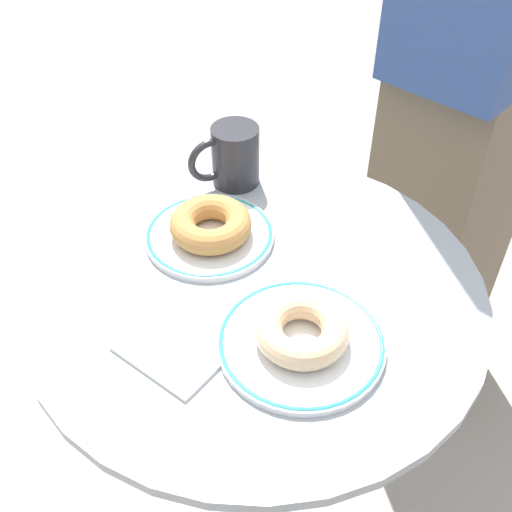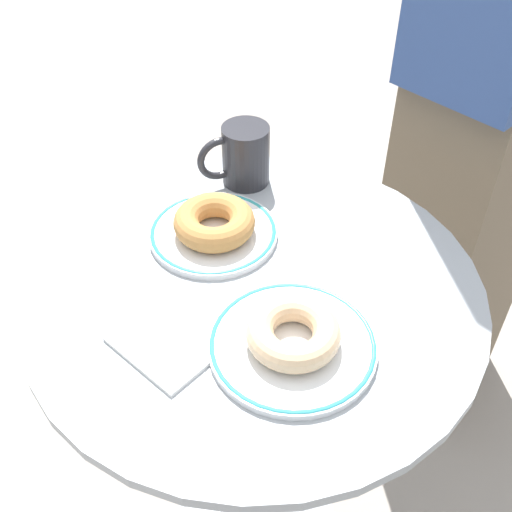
# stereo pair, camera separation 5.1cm
# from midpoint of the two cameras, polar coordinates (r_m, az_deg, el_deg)

# --- Properties ---
(cafe_table) EXTENTS (0.65, 0.65, 0.75)m
(cafe_table) POSITION_cam_midpoint_polar(r_m,az_deg,el_deg) (1.07, 1.31, -11.82)
(cafe_table) COLOR #999EA3
(cafe_table) RESTS_ON ground
(plate_left) EXTENTS (0.20, 0.20, 0.01)m
(plate_left) POSITION_cam_midpoint_polar(r_m,az_deg,el_deg) (0.96, -2.21, 2.19)
(plate_left) COLOR white
(plate_left) RESTS_ON cafe_table
(plate_right) EXTENTS (0.22, 0.22, 0.01)m
(plate_right) POSITION_cam_midpoint_polar(r_m,az_deg,el_deg) (0.81, 5.19, -8.14)
(plate_right) COLOR white
(plate_right) RESTS_ON cafe_table
(donut_old_fashioned) EXTENTS (0.14, 0.14, 0.04)m
(donut_old_fashioned) POSITION_cam_midpoint_polar(r_m,az_deg,el_deg) (0.94, -2.38, 3.07)
(donut_old_fashioned) COLOR #BC7F42
(donut_old_fashioned) RESTS_ON plate_left
(donut_glazed) EXTENTS (0.17, 0.17, 0.04)m
(donut_glazed) POSITION_cam_midpoint_polar(r_m,az_deg,el_deg) (0.79, 5.29, -7.05)
(donut_glazed) COLOR #E0B789
(donut_glazed) RESTS_ON plate_right
(paper_napkin) EXTENTS (0.15, 0.13, 0.01)m
(paper_napkin) POSITION_cam_midpoint_polar(r_m,az_deg,el_deg) (0.81, -6.48, -8.00)
(paper_napkin) COLOR white
(paper_napkin) RESTS_ON cafe_table
(coffee_mug) EXTENTS (0.08, 0.13, 0.10)m
(coffee_mug) POSITION_cam_midpoint_polar(r_m,az_deg,el_deg) (1.04, 0.23, 9.18)
(coffee_mug) COLOR #28282D
(coffee_mug) RESTS_ON cafe_table
(person_figure) EXTENTS (0.30, 0.44, 1.68)m
(person_figure) POSITION_cam_midpoint_polar(r_m,az_deg,el_deg) (1.27, 22.64, 13.68)
(person_figure) COLOR brown
(person_figure) RESTS_ON ground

